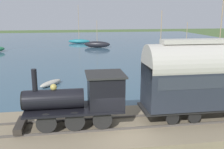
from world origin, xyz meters
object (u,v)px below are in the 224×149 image
Objects in this scene: steam_locomotive at (84,96)px; sailboat_black at (97,44)px; rowboat_near_shore at (174,99)px; sailboat_teal at (79,41)px; sailboat_brown at (160,62)px; sailboat_gray at (186,51)px; sailboat_navy at (216,74)px; rowboat_far_out at (51,83)px; rowboat_off_pier at (219,93)px.

sailboat_black is (39.07, -4.65, -1.68)m from steam_locomotive.
steam_locomotive reaches higher than rowboat_near_shore.
sailboat_teal is 30.94m from sailboat_brown.
steam_locomotive is 47.46m from sailboat_teal.
sailboat_teal reaches higher than sailboat_gray.
sailboat_black is (28.47, 9.56, 0.05)m from sailboat_navy.
sailboat_brown is 11.99m from sailboat_gray.
sailboat_gray reaches higher than rowboat_far_out.
sailboat_brown is 21.98m from sailboat_black.
steam_locomotive is 39.38m from sailboat_black.
sailboat_gray is at bearing 6.02° from rowboat_off_pier.
sailboat_gray is at bearing -116.80° from sailboat_black.
rowboat_near_shore reaches higher than rowboat_off_pier.
sailboat_brown reaches higher than steam_locomotive.
sailboat_navy is 1.70× the size of sailboat_gray.
sailboat_navy is at bearing -148.40° from sailboat_teal.
sailboat_black reaches higher than rowboat_far_out.
sailboat_navy is (10.60, -14.21, -1.73)m from steam_locomotive.
rowboat_far_out is at bearing -173.93° from sailboat_teal.
sailboat_navy is at bearing -54.00° from rowboat_near_shore.
sailboat_teal is 3.06× the size of rowboat_far_out.
sailboat_navy is at bearing 177.15° from sailboat_gray.
rowboat_off_pier is (-5.17, -14.43, -0.06)m from rowboat_far_out.
sailboat_gray is 1.02× the size of sailboat_black.
sailboat_gray is (-20.30, -16.98, 0.10)m from sailboat_teal.
steam_locomotive is 32.74m from sailboat_gray.
rowboat_far_out is (0.51, 16.85, -0.36)m from sailboat_navy.
rowboat_off_pier is (-33.13, -7.14, -0.47)m from sailboat_black.
sailboat_navy reaches higher than rowboat_near_shore.
rowboat_far_out is (-36.30, 3.94, -0.29)m from sailboat_teal.
rowboat_near_shore is (-34.27, -2.61, -0.42)m from sailboat_black.
rowboat_off_pier is at bearing 173.95° from sailboat_gray.
rowboat_far_out is at bearing 63.28° from sailboat_navy.
steam_locomotive is at bearing 138.78° from rowboat_far_out.
rowboat_near_shore is at bearing 164.72° from sailboat_gray.
rowboat_far_out is (-16.00, 20.92, -0.39)m from sailboat_gray.
steam_locomotive is at bearing -172.31° from sailboat_black.
sailboat_brown is at bearing 151.15° from sailboat_gray.
steam_locomotive is 17.81m from sailboat_navy.
steam_locomotive is 20.86m from sailboat_brown.
steam_locomotive reaches higher than rowboat_far_out.
sailboat_teal is at bearing 19.86° from sailboat_brown.
rowboat_near_shore is at bearing 127.25° from rowboat_off_pier.
sailboat_black is at bearing 0.48° from rowboat_near_shore.
steam_locomotive is 2.11× the size of rowboat_far_out.
sailboat_navy is 5.27m from rowboat_off_pier.
sailboat_gray is 2.46× the size of rowboat_near_shore.
sailboat_teal is 26.46m from sailboat_gray.
sailboat_brown is at bearing -150.25° from sailboat_teal.
steam_locomotive is 2.29× the size of rowboat_off_pier.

